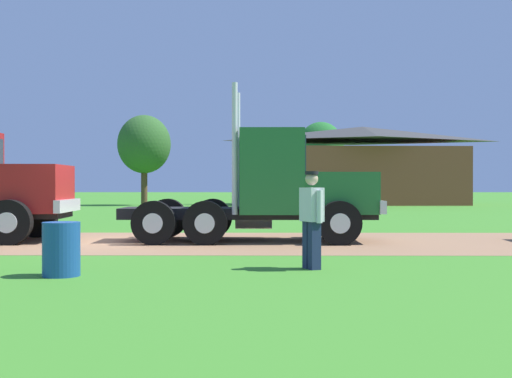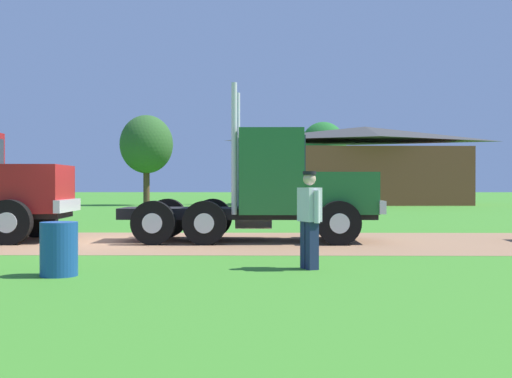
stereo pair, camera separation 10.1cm
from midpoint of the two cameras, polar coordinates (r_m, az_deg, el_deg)
ground_plane at (r=16.81m, az=-13.90°, el=-4.62°), size 200.00×200.00×0.00m
dirt_track at (r=16.81m, az=-13.90°, el=-4.61°), size 120.00×6.17×0.01m
truck_foreground_white at (r=16.54m, az=1.83°, el=-0.12°), size 6.65×2.59×3.97m
visitor_standing_near at (r=11.14m, az=4.74°, el=-2.39°), size 0.42×0.59×1.70m
steel_barrel at (r=10.76m, az=-17.26°, el=-5.15°), size 0.60×0.60×0.87m
shed_building at (r=46.98m, az=9.45°, el=1.95°), size 14.83×7.51×5.66m
tree_mid at (r=45.26m, az=-10.03°, el=3.93°), size 3.70×3.70×6.30m
tree_right at (r=54.75m, az=5.75°, el=3.68°), size 3.97×3.97×6.78m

